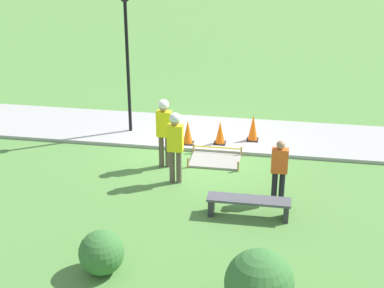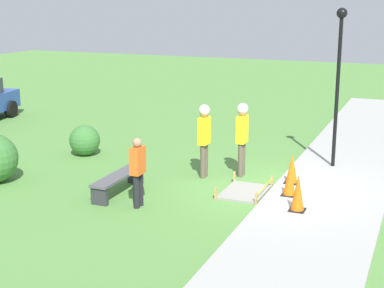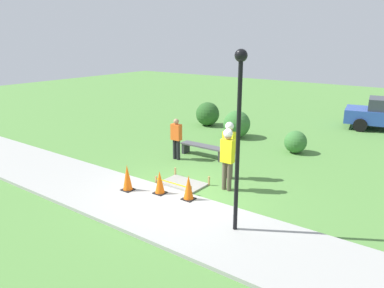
{
  "view_description": "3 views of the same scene",
  "coord_description": "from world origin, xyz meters",
  "px_view_note": "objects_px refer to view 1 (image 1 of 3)",
  "views": [
    {
      "loc": [
        -2.38,
        15.41,
        7.12
      ],
      "look_at": [
        -0.02,
        1.3,
        0.82
      ],
      "focal_mm": 55.0,
      "sensor_mm": 36.0,
      "label": 1
    },
    {
      "loc": [
        -13.5,
        -3.38,
        4.6
      ],
      "look_at": [
        -0.06,
        2.15,
        0.96
      ],
      "focal_mm": 55.0,
      "sensor_mm": 36.0,
      "label": 2
    },
    {
      "loc": [
        6.32,
        -8.21,
        4.6
      ],
      "look_at": [
        -1.01,
        1.69,
        1.04
      ],
      "focal_mm": 35.0,
      "sensor_mm": 36.0,
      "label": 3
    }
  ],
  "objects_px": {
    "park_bench": "(249,203)",
    "traffic_cone_far_patch": "(220,133)",
    "worker_assistant": "(175,141)",
    "lamppost_near": "(127,44)",
    "worker_supervisor": "(164,126)",
    "traffic_cone_sidewalk_edge": "(188,132)",
    "bystander_in_orange_shirt": "(279,168)",
    "traffic_cone_near_patch": "(253,128)"
  },
  "relations": [
    {
      "from": "worker_supervisor",
      "to": "lamppost_near",
      "type": "distance_m",
      "value": 3.11
    },
    {
      "from": "park_bench",
      "to": "bystander_in_orange_shirt",
      "type": "height_order",
      "value": "bystander_in_orange_shirt"
    },
    {
      "from": "park_bench",
      "to": "worker_assistant",
      "type": "distance_m",
      "value": 2.61
    },
    {
      "from": "traffic_cone_near_patch",
      "to": "park_bench",
      "type": "height_order",
      "value": "traffic_cone_near_patch"
    },
    {
      "from": "worker_assistant",
      "to": "traffic_cone_sidewalk_edge",
      "type": "bearing_deg",
      "value": -88.04
    },
    {
      "from": "traffic_cone_far_patch",
      "to": "worker_supervisor",
      "type": "bearing_deg",
      "value": 50.07
    },
    {
      "from": "traffic_cone_near_patch",
      "to": "worker_assistant",
      "type": "relative_size",
      "value": 0.42
    },
    {
      "from": "worker_supervisor",
      "to": "bystander_in_orange_shirt",
      "type": "bearing_deg",
      "value": 155.51
    },
    {
      "from": "park_bench",
      "to": "traffic_cone_far_patch",
      "type": "bearing_deg",
      "value": -73.59
    },
    {
      "from": "traffic_cone_far_patch",
      "to": "bystander_in_orange_shirt",
      "type": "relative_size",
      "value": 0.44
    },
    {
      "from": "traffic_cone_far_patch",
      "to": "worker_assistant",
      "type": "height_order",
      "value": "worker_assistant"
    },
    {
      "from": "traffic_cone_sidewalk_edge",
      "to": "traffic_cone_far_patch",
      "type": "bearing_deg",
      "value": -170.12
    },
    {
      "from": "traffic_cone_far_patch",
      "to": "park_bench",
      "type": "distance_m",
      "value": 4.07
    },
    {
      "from": "worker_supervisor",
      "to": "traffic_cone_sidewalk_edge",
      "type": "bearing_deg",
      "value": -105.45
    },
    {
      "from": "traffic_cone_near_patch",
      "to": "worker_assistant",
      "type": "bearing_deg",
      "value": 57.88
    },
    {
      "from": "worker_supervisor",
      "to": "bystander_in_orange_shirt",
      "type": "height_order",
      "value": "worker_supervisor"
    },
    {
      "from": "traffic_cone_far_patch",
      "to": "traffic_cone_near_patch",
      "type": "bearing_deg",
      "value": -157.08
    },
    {
      "from": "traffic_cone_near_patch",
      "to": "traffic_cone_sidewalk_edge",
      "type": "bearing_deg",
      "value": 16.62
    },
    {
      "from": "traffic_cone_sidewalk_edge",
      "to": "park_bench",
      "type": "relative_size",
      "value": 0.37
    },
    {
      "from": "bystander_in_orange_shirt",
      "to": "worker_supervisor",
      "type": "bearing_deg",
      "value": -24.49
    },
    {
      "from": "traffic_cone_sidewalk_edge",
      "to": "bystander_in_orange_shirt",
      "type": "height_order",
      "value": "bystander_in_orange_shirt"
    },
    {
      "from": "lamppost_near",
      "to": "worker_supervisor",
      "type": "bearing_deg",
      "value": 125.83
    },
    {
      "from": "lamppost_near",
      "to": "bystander_in_orange_shirt",
      "type": "bearing_deg",
      "value": 142.7
    },
    {
      "from": "traffic_cone_sidewalk_edge",
      "to": "lamppost_near",
      "type": "height_order",
      "value": "lamppost_near"
    },
    {
      "from": "traffic_cone_near_patch",
      "to": "lamppost_near",
      "type": "relative_size",
      "value": 0.19
    },
    {
      "from": "worker_assistant",
      "to": "lamppost_near",
      "type": "bearing_deg",
      "value": -56.19
    },
    {
      "from": "worker_assistant",
      "to": "traffic_cone_far_patch",
      "type": "bearing_deg",
      "value": -109.2
    },
    {
      "from": "traffic_cone_far_patch",
      "to": "bystander_in_orange_shirt",
      "type": "height_order",
      "value": "bystander_in_orange_shirt"
    },
    {
      "from": "traffic_cone_sidewalk_edge",
      "to": "bystander_in_orange_shirt",
      "type": "distance_m",
      "value": 3.99
    },
    {
      "from": "traffic_cone_sidewalk_edge",
      "to": "traffic_cone_near_patch",
      "type": "bearing_deg",
      "value": -163.38
    },
    {
      "from": "traffic_cone_sidewalk_edge",
      "to": "lamppost_near",
      "type": "bearing_deg",
      "value": -19.92
    },
    {
      "from": "traffic_cone_near_patch",
      "to": "worker_assistant",
      "type": "height_order",
      "value": "worker_assistant"
    },
    {
      "from": "bystander_in_orange_shirt",
      "to": "traffic_cone_sidewalk_edge",
      "type": "bearing_deg",
      "value": -46.25
    },
    {
      "from": "traffic_cone_near_patch",
      "to": "traffic_cone_sidewalk_edge",
      "type": "xyz_separation_m",
      "value": [
        1.88,
        0.56,
        -0.04
      ]
    },
    {
      "from": "traffic_cone_sidewalk_edge",
      "to": "worker_supervisor",
      "type": "bearing_deg",
      "value": 74.55
    },
    {
      "from": "worker_supervisor",
      "to": "worker_assistant",
      "type": "xyz_separation_m",
      "value": [
        -0.48,
        0.88,
        -0.02
      ]
    },
    {
      "from": "worker_assistant",
      "to": "lamppost_near",
      "type": "xyz_separation_m",
      "value": [
        2.02,
        -3.01,
        1.66
      ]
    },
    {
      "from": "traffic_cone_near_patch",
      "to": "bystander_in_orange_shirt",
      "type": "bearing_deg",
      "value": 104.08
    },
    {
      "from": "worker_supervisor",
      "to": "worker_assistant",
      "type": "relative_size",
      "value": 1.01
    },
    {
      "from": "park_bench",
      "to": "worker_assistant",
      "type": "height_order",
      "value": "worker_assistant"
    },
    {
      "from": "park_bench",
      "to": "worker_supervisor",
      "type": "xyz_separation_m",
      "value": [
        2.49,
        -2.31,
        0.86
      ]
    },
    {
      "from": "park_bench",
      "to": "lamppost_near",
      "type": "bearing_deg",
      "value": -47.79
    }
  ]
}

